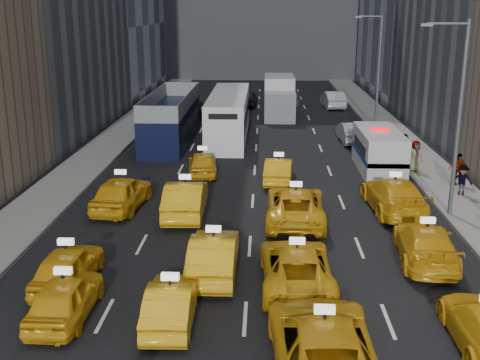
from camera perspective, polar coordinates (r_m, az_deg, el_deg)
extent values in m
plane|color=black|center=(17.83, 0.27, -16.10)|extent=(160.00, 160.00, 0.00)
cube|color=gray|center=(42.62, -12.76, 2.93)|extent=(3.00, 90.00, 0.15)
cube|color=gray|center=(42.36, 15.88, 2.63)|extent=(3.00, 90.00, 0.15)
cube|color=slate|center=(42.26, -10.86, 2.95)|extent=(0.15, 90.00, 0.18)
cube|color=slate|center=(42.04, 13.96, 2.69)|extent=(0.15, 90.00, 0.18)
cylinder|color=#595B60|center=(28.90, 20.03, 5.17)|extent=(0.20, 0.20, 9.00)
cylinder|color=#595B60|center=(28.20, 19.09, 13.83)|extent=(1.80, 0.12, 0.12)
cube|color=slate|center=(27.97, 17.26, 13.87)|extent=(0.50, 0.22, 0.12)
cylinder|color=#595B60|center=(48.15, 12.99, 9.75)|extent=(0.20, 0.20, 9.00)
cylinder|color=#595B60|center=(47.73, 12.22, 14.92)|extent=(1.80, 0.12, 0.12)
cube|color=slate|center=(47.59, 11.11, 14.92)|extent=(0.50, 0.22, 0.12)
imported|color=gold|center=(20.06, -16.23, -10.63)|extent=(1.69, 4.10, 1.39)
imported|color=gold|center=(19.15, -6.56, -11.48)|extent=(1.52, 4.08, 1.33)
imported|color=gold|center=(16.76, 7.88, -15.22)|extent=(2.95, 6.07, 1.66)
imported|color=gold|center=(22.20, -16.01, -7.88)|extent=(1.81, 4.24, 1.43)
imported|color=gold|center=(22.17, -2.50, -7.08)|extent=(1.66, 4.75, 1.56)
imported|color=gold|center=(21.40, 5.37, -8.14)|extent=(2.55, 5.35, 1.47)
imported|color=gold|center=(24.31, 17.20, -5.79)|extent=(2.55, 5.26, 1.48)
imported|color=gold|center=(29.70, -11.16, -1.19)|extent=(2.43, 5.02, 1.65)
imported|color=gold|center=(28.36, -5.18, -1.75)|extent=(1.91, 5.12, 1.67)
imported|color=gold|center=(27.59, 5.28, -2.38)|extent=(2.79, 5.73, 1.57)
imported|color=gold|center=(29.72, 14.40, -1.40)|extent=(2.60, 5.76, 1.64)
imported|color=gold|center=(35.20, -3.56, 1.59)|extent=(2.04, 4.22, 1.39)
imported|color=gold|center=(33.73, 3.68, 0.94)|extent=(1.77, 4.30, 1.38)
cube|color=silver|center=(36.93, 13.03, 2.72)|extent=(2.83, 6.24, 2.42)
cylinder|color=black|center=(34.89, 11.95, 0.78)|extent=(0.28, 0.97, 0.97)
cylinder|color=black|center=(35.29, 15.18, 0.73)|extent=(0.28, 0.97, 0.97)
cylinder|color=black|center=(38.96, 10.95, 2.43)|extent=(0.28, 0.97, 0.97)
cylinder|color=black|center=(39.32, 13.86, 2.38)|extent=(0.28, 0.97, 0.97)
cube|color=navy|center=(36.96, 13.01, 2.47)|extent=(2.87, 6.24, 0.28)
cube|color=red|center=(36.66, 13.16, 4.70)|extent=(1.13, 0.48, 0.18)
cube|color=black|center=(44.01, -6.53, 5.90)|extent=(3.34, 12.31, 3.55)
cylinder|color=black|center=(39.46, -9.38, 2.78)|extent=(0.28, 1.10, 1.10)
cylinder|color=black|center=(39.04, -5.82, 2.77)|extent=(0.28, 1.10, 1.10)
cylinder|color=black|center=(49.47, -7.01, 5.57)|extent=(0.28, 1.10, 1.10)
cylinder|color=black|center=(49.13, -4.15, 5.57)|extent=(0.28, 1.10, 1.10)
cube|color=silver|center=(45.17, -1.07, 6.12)|extent=(3.04, 12.93, 3.32)
cylinder|color=black|center=(40.08, -3.22, 3.18)|extent=(0.28, 1.10, 1.10)
cylinder|color=black|center=(39.92, 0.19, 3.16)|extent=(0.28, 1.10, 1.10)
cylinder|color=black|center=(50.88, -2.04, 5.97)|extent=(0.28, 1.10, 1.10)
cylinder|color=black|center=(50.76, 0.65, 5.96)|extent=(0.28, 1.10, 1.10)
cube|color=silver|center=(54.28, 3.74, 7.88)|extent=(3.01, 7.80, 3.51)
cylinder|color=black|center=(51.56, 2.49, 6.10)|extent=(0.28, 1.10, 1.10)
cylinder|color=black|center=(51.62, 5.09, 6.06)|extent=(0.28, 1.10, 1.10)
cylinder|color=black|center=(57.35, 2.48, 7.12)|extent=(0.28, 1.10, 1.10)
cylinder|color=black|center=(57.41, 4.83, 7.09)|extent=(0.28, 1.10, 1.10)
imported|color=#95989C|center=(44.42, 10.48, 4.47)|extent=(1.78, 4.56, 1.48)
imported|color=black|center=(54.51, -4.22, 6.79)|extent=(2.54, 5.21, 1.43)
imported|color=gray|center=(60.86, 4.61, 7.73)|extent=(2.05, 4.77, 1.37)
imported|color=black|center=(59.98, 0.63, 7.80)|extent=(2.03, 4.91, 1.66)
imported|color=#B3B7BC|center=(59.61, 8.78, 7.56)|extent=(2.16, 5.17, 1.66)
imported|color=gray|center=(32.92, 20.33, 0.02)|extent=(1.11, 0.76, 1.59)
imported|color=gray|center=(34.73, 19.98, 0.99)|extent=(1.05, 0.53, 1.74)
imported|color=gray|center=(36.78, 16.28, 2.21)|extent=(1.01, 0.75, 1.85)
imported|color=gray|center=(39.71, 15.31, 3.11)|extent=(1.52, 0.54, 1.61)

